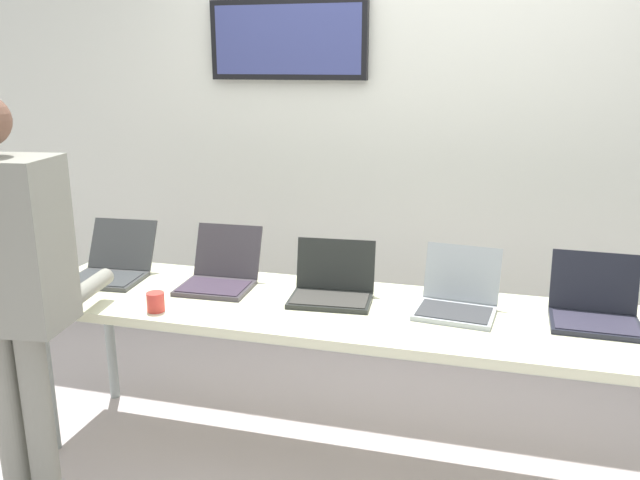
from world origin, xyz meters
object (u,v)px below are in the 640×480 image
laptop_station_4 (595,308)px  coffee_mug (156,302)px  laptop_station_1 (220,273)px  person (6,274)px  laptop_station_2 (332,286)px  laptop_station_3 (457,297)px  laptop_station_0 (112,266)px  workbench (367,320)px

laptop_station_4 → coffee_mug: (-1.74, -0.36, -0.02)m
coffee_mug → laptop_station_1: bearing=70.9°
laptop_station_4 → person: person is taller
laptop_station_4 → coffee_mug: size_ratio=4.23×
laptop_station_4 → coffee_mug: 1.78m
laptop_station_2 → person: 1.29m
laptop_station_2 → laptop_station_3: 0.54m
laptop_station_3 → laptop_station_2: bearing=179.5°
laptop_station_0 → coffee_mug: laptop_station_0 is taller
laptop_station_1 → laptop_station_4: 1.61m
workbench → laptop_station_0: size_ratio=7.54×
laptop_station_0 → laptop_station_2: (1.09, -0.01, -0.00)m
laptop_station_2 → person: person is taller
laptop_station_1 → coffee_mug: laptop_station_1 is taller
laptop_station_2 → laptop_station_3: (0.54, -0.00, 0.00)m
workbench → laptop_station_3: (0.36, 0.08, 0.11)m
person → laptop_station_3: bearing=23.8°
laptop_station_1 → coffee_mug: bearing=-109.1°
laptop_station_1 → person: 0.92m
laptop_station_1 → laptop_station_4: size_ratio=1.07×
laptop_station_0 → laptop_station_3: size_ratio=1.17×
workbench → laptop_station_0: (-1.27, 0.10, 0.11)m
laptop_station_3 → laptop_station_4: laptop_station_4 is taller
person → coffee_mug: size_ratio=20.38×
laptop_station_0 → laptop_station_4: (2.16, 0.01, 0.00)m
laptop_station_0 → coffee_mug: 0.54m
workbench → laptop_station_4: size_ratio=8.91×
laptop_station_0 → laptop_station_4: size_ratio=1.18×
laptop_station_0 → laptop_station_4: 2.16m
person → workbench: bearing=26.7°
laptop_station_1 → laptop_station_3: bearing=-1.8°
coffee_mug → workbench: bearing=16.5°
laptop_station_0 → laptop_station_3: laptop_station_3 is taller
laptop_station_3 → workbench: bearing=-167.0°
laptop_station_1 → laptop_station_4: laptop_station_4 is taller
person → laptop_station_0: bearing=92.5°
laptop_station_3 → person: (-1.60, -0.70, 0.19)m
laptop_station_1 → laptop_station_3: laptop_station_1 is taller
laptop_station_4 → laptop_station_2: bearing=-179.0°
workbench → laptop_station_4: bearing=6.8°
laptop_station_4 → laptop_station_1: bearing=179.6°
laptop_station_1 → laptop_station_0: bearing=-177.6°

